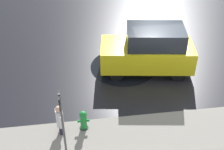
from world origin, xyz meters
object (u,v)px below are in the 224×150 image
Objects in this scene: fire_hydrant at (83,120)px; sign_post at (62,115)px; pedestrian at (60,119)px; moving_hatchback at (149,50)px.

fire_hydrant is 0.33× the size of sign_post.
pedestrian is at bearing 6.47° from fire_hydrant.
pedestrian is at bearing -79.71° from sign_post.
fire_hydrant is at bearing 46.55° from moving_hatchback.
pedestrian is 0.51× the size of sign_post.
pedestrian is at bearing 40.72° from moving_hatchback.
moving_hatchback is at bearing -133.45° from fire_hydrant.
sign_post reaches higher than pedestrian.
moving_hatchback reaches higher than fire_hydrant.
sign_post reaches higher than moving_hatchback.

